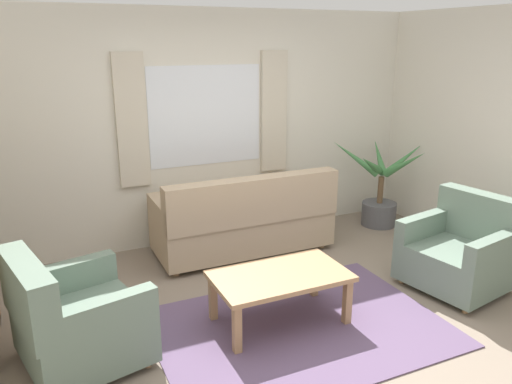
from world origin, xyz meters
TOP-DOWN VIEW (x-y plane):
  - ground_plane at (0.00, 0.00)m, footprint 6.24×6.24m
  - wall_back at (0.00, 2.26)m, footprint 5.32×0.12m
  - window_with_curtains at (0.00, 2.18)m, footprint 1.98×0.07m
  - area_rug at (0.00, 0.00)m, footprint 2.32×1.66m
  - couch at (0.20, 1.60)m, footprint 1.90×0.82m
  - armchair_left at (-1.70, 0.27)m, footprint 0.99×1.00m
  - armchair_right at (1.74, 0.03)m, footprint 0.96×0.98m
  - coffee_table at (-0.11, 0.16)m, footprint 1.10×0.64m
  - potted_plant at (2.09, 1.69)m, footprint 1.12×1.12m

SIDE VIEW (x-z plane):
  - ground_plane at x=0.00m, z-range 0.00..0.00m
  - area_rug at x=0.00m, z-range 0.00..0.01m
  - armchair_left at x=-1.70m, z-range -0.09..0.79m
  - armchair_right at x=1.74m, z-range -0.09..0.79m
  - couch at x=0.20m, z-range -0.09..0.83m
  - coffee_table at x=-0.11m, z-range 0.16..0.60m
  - potted_plant at x=2.09m, z-range -0.15..0.96m
  - wall_back at x=0.00m, z-range 0.00..2.60m
  - window_with_curtains at x=0.00m, z-range 0.75..2.15m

